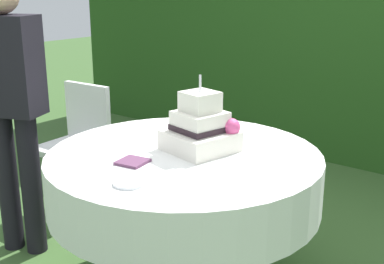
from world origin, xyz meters
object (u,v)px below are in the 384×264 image
at_px(cake_table, 184,179).
at_px(serving_plate_near, 185,124).
at_px(standing_person, 11,100).
at_px(serving_plate_far, 129,183).
at_px(napkin_stack, 133,162).
at_px(wedding_cake, 201,129).
at_px(garden_chair, 78,136).

bearing_deg(cake_table, serving_plate_near, 128.62).
bearing_deg(standing_person, serving_plate_near, 42.01).
bearing_deg(serving_plate_near, serving_plate_far, -65.26).
bearing_deg(cake_table, napkin_stack, -109.88).
relative_size(wedding_cake, serving_plate_far, 2.76).
height_order(cake_table, wedding_cake, wedding_cake).
bearing_deg(wedding_cake, cake_table, -115.34).
distance_m(serving_plate_near, napkin_stack, 0.69).
xyz_separation_m(wedding_cake, serving_plate_far, (0.03, -0.53, -0.10)).
bearing_deg(standing_person, garden_chair, 106.68).
relative_size(wedding_cake, standing_person, 0.24).
distance_m(garden_chair, standing_person, 0.74).
bearing_deg(serving_plate_far, serving_plate_near, 114.74).
distance_m(serving_plate_far, standing_person, 1.14).
relative_size(serving_plate_near, napkin_stack, 1.14).
relative_size(napkin_stack, standing_person, 0.08).
bearing_deg(serving_plate_far, napkin_stack, 131.40).
bearing_deg(garden_chair, serving_plate_far, -31.47).
bearing_deg(wedding_cake, serving_plate_near, 138.86).
height_order(cake_table, napkin_stack, napkin_stack).
bearing_deg(napkin_stack, wedding_cake, 68.74).
distance_m(cake_table, napkin_stack, 0.31).
distance_m(wedding_cake, napkin_stack, 0.38).
relative_size(serving_plate_far, garden_chair, 0.15).
relative_size(cake_table, napkin_stack, 10.59).
height_order(serving_plate_far, standing_person, standing_person).
bearing_deg(serving_plate_near, standing_person, -137.99).
height_order(cake_table, serving_plate_near, serving_plate_near).
height_order(garden_chair, standing_person, standing_person).
height_order(serving_plate_near, serving_plate_far, same).
bearing_deg(garden_chair, serving_plate_near, 3.28).
height_order(serving_plate_far, garden_chair, garden_chair).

